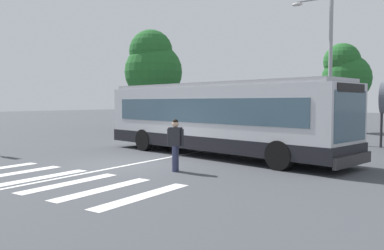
# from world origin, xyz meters

# --- Properties ---
(ground_plane) EXTENTS (160.00, 160.00, 0.00)m
(ground_plane) POSITION_xyz_m (0.00, 0.00, 0.00)
(ground_plane) COLOR #424449
(city_transit_bus) EXTENTS (12.08, 4.92, 3.06)m
(city_transit_bus) POSITION_xyz_m (1.44, 3.88, 1.59)
(city_transit_bus) COLOR black
(city_transit_bus) RESTS_ON ground_plane
(pedestrian_crossing_street) EXTENTS (0.57, 0.35, 1.72)m
(pedestrian_crossing_street) POSITION_xyz_m (2.29, -0.17, 0.97)
(pedestrian_crossing_street) COLOR #333856
(pedestrian_crossing_street) RESTS_ON ground_plane
(parked_car_black) EXTENTS (1.98, 4.56, 1.35)m
(parked_car_black) POSITION_xyz_m (-3.48, 13.47, 0.77)
(parked_car_black) COLOR black
(parked_car_black) RESTS_ON ground_plane
(parked_car_charcoal) EXTENTS (2.04, 4.58, 1.35)m
(parked_car_charcoal) POSITION_xyz_m (-0.83, 13.49, 0.77)
(parked_car_charcoal) COLOR black
(parked_car_charcoal) RESTS_ON ground_plane
(parked_car_red) EXTENTS (1.97, 4.55, 1.35)m
(parked_car_red) POSITION_xyz_m (1.90, 14.06, 0.77)
(parked_car_red) COLOR black
(parked_car_red) RESTS_ON ground_plane
(twin_arm_street_lamp) EXTENTS (4.37, 0.32, 8.03)m
(twin_arm_street_lamp) POSITION_xyz_m (4.11, 11.42, 5.01)
(twin_arm_street_lamp) COLOR #939399
(twin_arm_street_lamp) RESTS_ON ground_plane
(background_tree_left) EXTENTS (4.79, 4.79, 8.25)m
(background_tree_left) POSITION_xyz_m (-11.27, 14.96, 5.26)
(background_tree_left) COLOR brown
(background_tree_left) RESTS_ON ground_plane
(background_tree_right) EXTENTS (3.58, 3.58, 6.64)m
(background_tree_right) POSITION_xyz_m (2.83, 20.40, 4.40)
(background_tree_right) COLOR brown
(background_tree_right) RESTS_ON ground_plane
(crosswalk_painted_stripes) EXTENTS (7.22, 3.24, 0.01)m
(crosswalk_painted_stripes) POSITION_xyz_m (0.29, -3.36, 0.00)
(crosswalk_painted_stripes) COLOR silver
(crosswalk_painted_stripes) RESTS_ON ground_plane
(lane_center_line) EXTENTS (0.16, 24.00, 0.01)m
(lane_center_line) POSITION_xyz_m (0.12, 2.00, 0.00)
(lane_center_line) COLOR silver
(lane_center_line) RESTS_ON ground_plane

